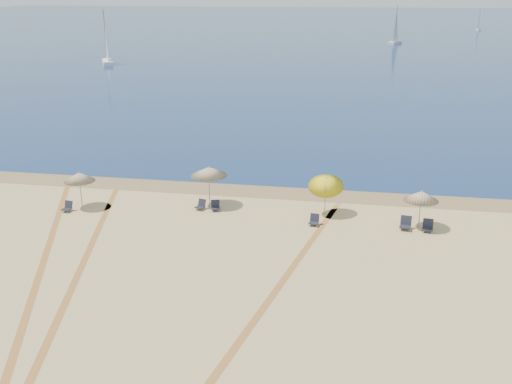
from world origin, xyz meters
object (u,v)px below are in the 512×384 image
(umbrella_1, at_px, (79,177))
(umbrella_3, at_px, (326,182))
(sailboat_2, at_px, (107,48))
(chair_1, at_px, (67,207))
(chair_4, at_px, (314,220))
(umbrella_4, at_px, (421,196))
(chair_2, at_px, (201,205))
(sailboat_0, at_px, (396,32))
(chair_3, at_px, (215,206))
(sailboat_1, at_px, (479,24))
(umbrella_2, at_px, (209,171))
(chair_6, at_px, (428,226))
(chair_5, at_px, (406,224))

(umbrella_1, height_order, umbrella_3, umbrella_3)
(umbrella_3, height_order, sailboat_2, sailboat_2)
(umbrella_1, xyz_separation_m, chair_1, (-0.55, -0.81, -1.68))
(chair_4, bearing_deg, umbrella_4, 13.61)
(umbrella_4, distance_m, chair_2, 12.99)
(umbrella_3, relative_size, sailboat_0, 0.30)
(chair_2, distance_m, chair_4, 7.14)
(umbrella_4, bearing_deg, chair_2, 176.96)
(chair_1, xyz_separation_m, sailboat_2, (-27.33, 69.15, 2.55))
(chair_2, height_order, chair_3, chair_3)
(chair_4, height_order, sailboat_1, sailboat_1)
(umbrella_1, distance_m, chair_1, 1.95)
(umbrella_4, xyz_separation_m, sailboat_1, (32.39, 169.53, 0.12))
(chair_1, bearing_deg, chair_4, 9.39)
(chair_2, distance_m, sailboat_1, 174.82)
(chair_1, relative_size, chair_3, 0.91)
(umbrella_1, distance_m, sailboat_2, 73.81)
(chair_4, height_order, sailboat_0, sailboat_0)
(umbrella_2, relative_size, sailboat_0, 0.28)
(chair_6, bearing_deg, umbrella_1, -172.49)
(chair_1, relative_size, chair_5, 0.83)
(umbrella_1, height_order, chair_3, umbrella_1)
(umbrella_4, relative_size, chair_5, 2.81)
(umbrella_2, xyz_separation_m, chair_4, (6.66, -2.09, -1.93))
(chair_6, relative_size, sailboat_2, 0.08)
(chair_1, distance_m, sailboat_0, 121.44)
(chair_5, bearing_deg, umbrella_1, -171.55)
(chair_5, bearing_deg, sailboat_2, 133.52)
(chair_2, distance_m, chair_6, 13.36)
(umbrella_2, xyz_separation_m, umbrella_3, (7.15, -0.33, -0.20))
(umbrella_2, height_order, chair_4, umbrella_2)
(chair_4, xyz_separation_m, chair_5, (5.10, 0.27, 0.05))
(sailboat_1, bearing_deg, umbrella_3, -85.66)
(chair_1, bearing_deg, chair_5, 9.78)
(chair_4, bearing_deg, chair_3, 175.33)
(chair_3, distance_m, chair_4, 6.24)
(chair_1, bearing_deg, sailboat_2, 119.43)
(umbrella_1, distance_m, chair_3, 8.46)
(umbrella_4, bearing_deg, umbrella_2, 173.38)
(chair_5, relative_size, sailboat_2, 0.09)
(umbrella_3, distance_m, chair_5, 5.12)
(chair_3, relative_size, chair_5, 0.91)
(umbrella_3, height_order, chair_2, umbrella_3)
(chair_5, distance_m, sailboat_1, 173.11)
(umbrella_1, bearing_deg, chair_6, -0.71)
(chair_1, distance_m, chair_4, 14.90)
(chair_6, height_order, sailboat_1, sailboat_1)
(sailboat_2, bearing_deg, sailboat_0, 16.93)
(umbrella_3, bearing_deg, chair_1, -172.02)
(umbrella_2, bearing_deg, chair_6, -8.47)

